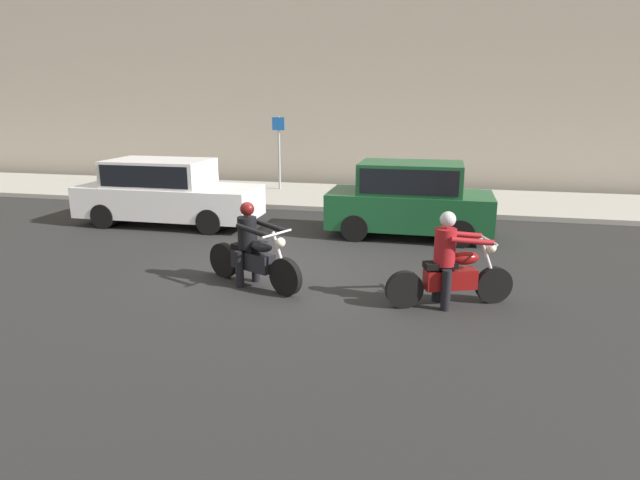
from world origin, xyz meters
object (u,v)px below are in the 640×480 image
at_px(parked_sedan_white, 166,191).
at_px(parked_hatchback_forest_green, 410,198).
at_px(street_sign_post, 279,146).
at_px(motorcycle_with_rider_crimson, 450,267).
at_px(motorcycle_with_rider_black_leather, 252,252).

xyz_separation_m(parked_sedan_white, parked_hatchback_forest_green, (6.38, 0.13, 0.05)).
bearing_deg(parked_sedan_white, street_sign_post, 74.54).
height_order(parked_hatchback_forest_green, street_sign_post, street_sign_post).
relative_size(parked_hatchback_forest_green, street_sign_post, 1.53).
bearing_deg(motorcycle_with_rider_crimson, parked_sedan_white, 149.53).
relative_size(motorcycle_with_rider_crimson, parked_hatchback_forest_green, 0.52).
relative_size(parked_sedan_white, parked_hatchback_forest_green, 1.22).
relative_size(motorcycle_with_rider_black_leather, parked_hatchback_forest_green, 0.53).
relative_size(motorcycle_with_rider_black_leather, parked_sedan_white, 0.43).
xyz_separation_m(motorcycle_with_rider_crimson, street_sign_post, (-5.82, 9.68, 1.04)).
relative_size(motorcycle_with_rider_black_leather, street_sign_post, 0.81).
bearing_deg(parked_sedan_white, motorcycle_with_rider_black_leather, -46.60).
bearing_deg(parked_hatchback_forest_green, street_sign_post, 132.97).
bearing_deg(parked_hatchback_forest_green, parked_sedan_white, -178.85).
distance_m(parked_hatchback_forest_green, street_sign_post, 7.22).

